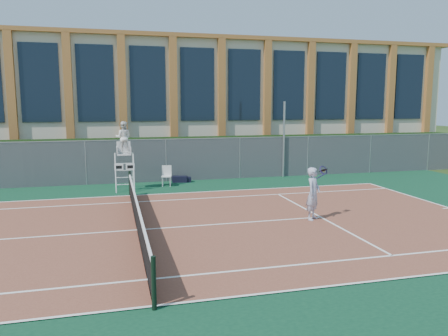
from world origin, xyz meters
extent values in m
plane|color=#233814|center=(0.00, 0.00, 0.00)|extent=(120.00, 120.00, 0.00)
cube|color=#0C3522|center=(0.00, 1.00, 0.01)|extent=(36.00, 20.00, 0.01)
cube|color=brown|center=(0.00, 0.00, 0.02)|extent=(23.77, 10.97, 0.02)
cylinder|color=black|center=(0.00, -5.60, 0.55)|extent=(0.10, 0.10, 1.10)
cylinder|color=black|center=(0.00, 5.60, 0.55)|extent=(0.10, 0.10, 1.10)
cube|color=black|center=(0.00, 0.00, 0.46)|extent=(0.03, 11.00, 0.86)
cube|color=white|center=(0.00, 0.00, 0.92)|extent=(0.06, 11.20, 0.07)
cube|color=black|center=(0.00, 10.00, 1.10)|extent=(40.00, 1.40, 2.20)
cube|color=beige|center=(0.00, 18.00, 4.00)|extent=(44.00, 10.00, 8.00)
cube|color=#A3652F|center=(0.00, 18.00, 8.10)|extent=(45.00, 10.60, 0.25)
cylinder|color=#9EA0A5|center=(8.50, 8.70, 2.08)|extent=(0.12, 0.12, 4.16)
cylinder|color=white|center=(-0.59, 6.54, 0.85)|extent=(0.05, 0.49, 1.78)
cylinder|color=white|center=(0.23, 6.54, 0.85)|extent=(0.05, 0.49, 1.78)
cylinder|color=white|center=(-0.59, 7.46, 0.85)|extent=(0.05, 0.49, 1.78)
cylinder|color=white|center=(0.23, 7.46, 0.85)|extent=(0.05, 0.49, 1.78)
cube|color=white|center=(-0.18, 7.00, 1.69)|extent=(0.64, 0.55, 0.06)
cube|color=white|center=(-0.18, 7.25, 2.01)|extent=(0.64, 0.05, 0.55)
cube|color=white|center=(-0.43, 6.64, 1.15)|extent=(0.40, 0.03, 0.31)
cube|color=white|center=(0.08, 6.64, 1.15)|extent=(0.40, 0.03, 0.31)
imported|color=white|center=(-0.18, 7.05, 2.47)|extent=(0.82, 0.68, 1.50)
cube|color=silver|center=(1.84, 7.44, 0.50)|extent=(0.55, 0.55, 0.04)
cube|color=silver|center=(1.88, 7.65, 0.77)|extent=(0.46, 0.13, 0.50)
cylinder|color=silver|center=(1.61, 7.29, 0.24)|extent=(0.03, 0.03, 0.47)
cylinder|color=silver|center=(1.98, 7.22, 0.24)|extent=(0.03, 0.03, 0.47)
cylinder|color=silver|center=(1.69, 7.66, 0.24)|extent=(0.03, 0.03, 0.47)
cylinder|color=silver|center=(2.06, 7.59, 0.24)|extent=(0.03, 0.03, 0.47)
cube|color=black|center=(2.63, 8.32, 0.17)|extent=(0.82, 0.48, 0.33)
cube|color=black|center=(2.88, 8.30, 0.14)|extent=(0.69, 0.37, 0.27)
imported|color=#ABB1CE|center=(5.99, -0.19, 0.94)|extent=(0.78, 0.77, 1.82)
torus|color=#211550|center=(6.48, 0.05, 1.71)|extent=(0.38, 0.30, 0.30)
sphere|color=#CCE533|center=(6.58, 0.23, 1.66)|extent=(0.07, 0.07, 0.07)
camera|label=1|loc=(-0.68, -13.75, 4.00)|focal=35.00mm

